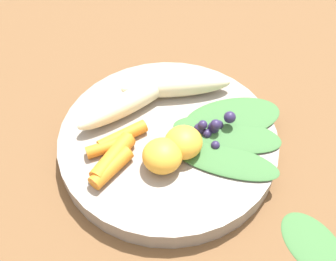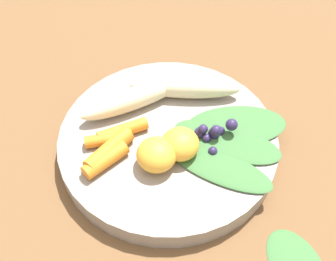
{
  "view_description": "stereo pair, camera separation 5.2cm",
  "coord_description": "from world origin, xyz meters",
  "px_view_note": "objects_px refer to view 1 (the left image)",
  "views": [
    {
      "loc": [
        -0.05,
        0.33,
        0.43
      ],
      "look_at": [
        0.0,
        0.0,
        0.04
      ],
      "focal_mm": 46.5,
      "sensor_mm": 36.0,
      "label": 1
    },
    {
      "loc": [
        -0.1,
        0.31,
        0.43
      ],
      "look_at": [
        0.0,
        0.0,
        0.04
      ],
      "focal_mm": 46.5,
      "sensor_mm": 36.0,
      "label": 2
    }
  ],
  "objects_px": {
    "bowl": "(168,143)",
    "banana_peeled_right": "(177,86)",
    "banana_peeled_left": "(128,103)",
    "orange_segment_near": "(183,142)",
    "kale_leaf_stray": "(314,244)"
  },
  "relations": [
    {
      "from": "banana_peeled_left",
      "to": "orange_segment_near",
      "type": "relative_size",
      "value": 3.23
    },
    {
      "from": "banana_peeled_right",
      "to": "orange_segment_near",
      "type": "distance_m",
      "value": 0.09
    },
    {
      "from": "banana_peeled_left",
      "to": "orange_segment_near",
      "type": "distance_m",
      "value": 0.09
    },
    {
      "from": "banana_peeled_right",
      "to": "kale_leaf_stray",
      "type": "relative_size",
      "value": 1.68
    },
    {
      "from": "bowl",
      "to": "banana_peeled_right",
      "type": "xyz_separation_m",
      "value": [
        -0.0,
        -0.07,
        0.03
      ]
    },
    {
      "from": "banana_peeled_left",
      "to": "banana_peeled_right",
      "type": "relative_size",
      "value": 1.0
    },
    {
      "from": "orange_segment_near",
      "to": "kale_leaf_stray",
      "type": "height_order",
      "value": "orange_segment_near"
    },
    {
      "from": "bowl",
      "to": "banana_peeled_right",
      "type": "distance_m",
      "value": 0.08
    },
    {
      "from": "bowl",
      "to": "kale_leaf_stray",
      "type": "height_order",
      "value": "bowl"
    },
    {
      "from": "orange_segment_near",
      "to": "kale_leaf_stray",
      "type": "bearing_deg",
      "value": 150.9
    },
    {
      "from": "banana_peeled_left",
      "to": "kale_leaf_stray",
      "type": "relative_size",
      "value": 1.68
    },
    {
      "from": "orange_segment_near",
      "to": "banana_peeled_right",
      "type": "bearing_deg",
      "value": -78.0
    },
    {
      "from": "kale_leaf_stray",
      "to": "banana_peeled_left",
      "type": "bearing_deg",
      "value": -159.94
    },
    {
      "from": "kale_leaf_stray",
      "to": "orange_segment_near",
      "type": "bearing_deg",
      "value": -157.75
    },
    {
      "from": "bowl",
      "to": "orange_segment_near",
      "type": "relative_size",
      "value": 6.05
    }
  ]
}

